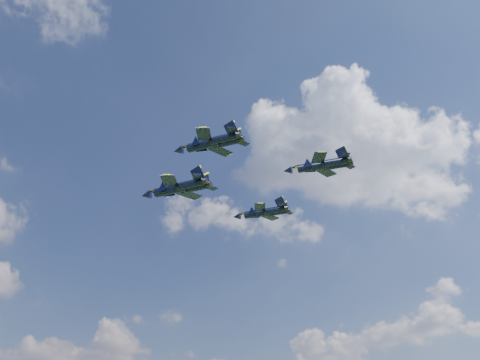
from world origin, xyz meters
name	(u,v)px	position (x,y,z in m)	size (l,w,h in m)	color
jet_lead	(168,190)	(-12.54, 17.05, 66.32)	(13.12, 17.93, 4.30)	black
jet_left	(201,145)	(-17.57, -2.79, 66.90)	(10.97, 14.90, 3.59)	black
jet_right	(256,213)	(7.02, 11.23, 63.89)	(10.47, 14.09, 3.42)	black
jet_slot	(311,167)	(3.41, -10.29, 66.00)	(10.68, 14.06, 3.46)	black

